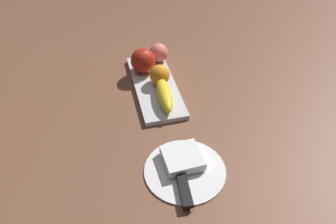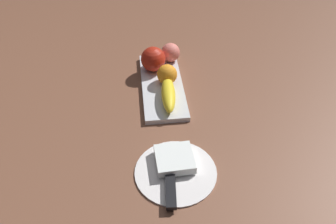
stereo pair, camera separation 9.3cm
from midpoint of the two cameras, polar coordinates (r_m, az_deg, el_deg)
ground_plane at (r=1.11m, az=0.53°, el=4.96°), size 2.40×2.40×0.00m
fruit_tray at (r=1.09m, az=1.44°, el=4.48°), size 0.34×0.13×0.02m
apple at (r=1.12m, az=-0.15°, el=8.89°), size 0.08×0.08×0.08m
banana at (r=1.01m, az=2.70°, el=3.02°), size 0.17×0.05×0.04m
orange_near_apple at (r=1.07m, az=2.35°, el=6.32°), size 0.06×0.06×0.06m
peach at (r=1.17m, az=2.73°, el=10.01°), size 0.06×0.06×0.06m
dinner_plate at (r=0.84m, az=4.53°, el=-10.17°), size 0.20×0.20×0.01m
folded_napkin at (r=0.84m, az=4.29°, el=-8.14°), size 0.10×0.10×0.02m
knife at (r=0.80m, az=3.82°, el=-12.70°), size 0.18×0.04×0.01m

